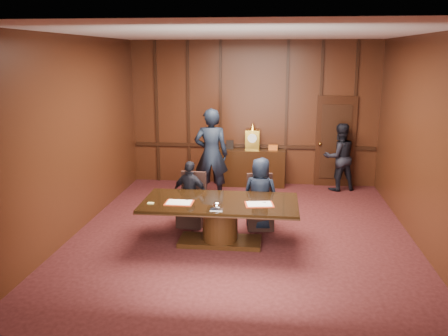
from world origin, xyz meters
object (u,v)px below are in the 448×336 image
(signatory_right, at_px, (260,194))
(witness_right, at_px, (339,157))
(conference_table, at_px, (220,215))
(signatory_left, at_px, (191,194))
(sideboard, at_px, (252,166))
(witness_left, at_px, (211,155))

(signatory_right, bearing_deg, witness_right, -109.32)
(conference_table, relative_size, signatory_left, 2.10)
(signatory_left, height_order, witness_right, witness_right)
(conference_table, distance_m, signatory_left, 1.04)
(sideboard, distance_m, signatory_left, 3.12)
(witness_left, bearing_deg, witness_right, -163.75)
(conference_table, distance_m, signatory_right, 1.04)
(conference_table, height_order, signatory_right, signatory_right)
(sideboard, height_order, signatory_left, sideboard)
(conference_table, height_order, witness_left, witness_left)
(witness_left, bearing_deg, conference_table, 97.25)
(witness_left, distance_m, witness_right, 3.10)
(conference_table, xyz_separation_m, witness_left, (-0.50, 2.54, 0.51))
(sideboard, height_order, signatory_right, sideboard)
(signatory_left, height_order, signatory_right, signatory_right)
(sideboard, relative_size, signatory_right, 1.19)
(signatory_left, bearing_deg, conference_table, 145.65)
(conference_table, relative_size, witness_left, 1.29)
(sideboard, xyz_separation_m, conference_table, (-0.34, -3.76, 0.02))
(signatory_right, xyz_separation_m, witness_left, (-1.15, 1.74, 0.34))
(signatory_right, bearing_deg, witness_left, -43.77)
(conference_table, xyz_separation_m, signatory_right, (0.65, 0.80, 0.16))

